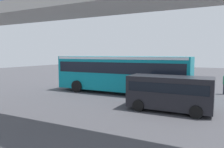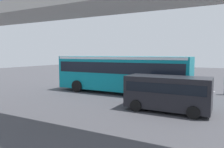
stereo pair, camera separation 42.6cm
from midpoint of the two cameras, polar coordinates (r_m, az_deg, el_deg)
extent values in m
plane|color=#424247|center=(19.56, 3.71, -4.54)|extent=(80.00, 80.00, 0.00)
cube|color=#0C8493|center=(18.27, 1.73, 0.20)|extent=(11.50, 2.55, 2.86)
cube|color=black|center=(18.23, 1.74, 1.82)|extent=(11.04, 2.59, 0.90)
cube|color=white|center=(18.20, 1.74, 4.32)|extent=(11.27, 2.58, 0.20)
cube|color=black|center=(21.32, -12.45, 1.74)|extent=(0.04, 2.24, 1.20)
cylinder|color=black|center=(19.21, -9.93, -3.22)|extent=(1.04, 0.30, 1.04)
cylinder|color=black|center=(21.28, -5.83, -2.34)|extent=(1.04, 0.30, 1.04)
cylinder|color=black|center=(15.99, 11.83, -4.98)|extent=(1.04, 0.30, 1.04)
cylinder|color=black|center=(18.43, 13.88, -3.66)|extent=(1.04, 0.30, 1.04)
cube|color=black|center=(13.06, 14.18, -4.66)|extent=(4.80, 1.95, 1.86)
cube|color=black|center=(13.01, 14.22, -3.11)|extent=(4.42, 1.98, 0.56)
cylinder|color=black|center=(12.74, 6.08, -8.35)|extent=(0.68, 0.22, 0.68)
cylinder|color=black|center=(14.54, 8.82, -6.68)|extent=(0.68, 0.22, 0.68)
cylinder|color=black|center=(12.04, 20.54, -9.49)|extent=(0.68, 0.22, 0.68)
cylinder|color=black|center=(13.92, 21.43, -7.52)|extent=(0.68, 0.22, 0.68)
cylinder|color=slate|center=(27.52, -7.59, 1.21)|extent=(0.08, 0.08, 2.80)
cube|color=blue|center=(27.46, -7.62, 3.50)|extent=(0.04, 0.60, 0.60)
cube|color=silver|center=(21.41, 22.37, -4.07)|extent=(2.00, 0.20, 0.01)
cube|color=silver|center=(22.06, 11.95, -3.51)|extent=(2.00, 0.20, 0.01)
cube|color=silver|center=(23.39, 2.42, -2.91)|extent=(2.00, 0.20, 0.01)
cube|color=silver|center=(25.28, -5.88, -2.31)|extent=(2.00, 0.20, 0.01)
cube|color=#B2ADA5|center=(10.63, -19.79, 15.66)|extent=(26.81, 2.60, 0.50)
camera|label=1|loc=(0.21, -90.65, -0.06)|focal=34.26mm
camera|label=2|loc=(0.21, 89.35, 0.06)|focal=34.26mm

